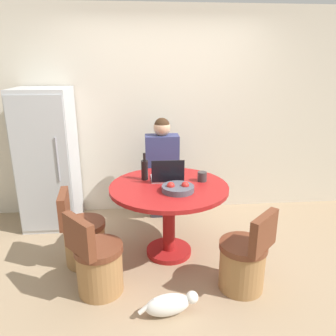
# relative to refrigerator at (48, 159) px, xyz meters

# --- Properties ---
(ground_plane) EXTENTS (12.00, 12.00, 0.00)m
(ground_plane) POSITION_rel_refrigerator_xyz_m (1.41, -1.17, -0.83)
(ground_plane) COLOR #9E8466
(wall_back) EXTENTS (7.00, 0.06, 2.60)m
(wall_back) POSITION_rel_refrigerator_xyz_m (1.41, 0.36, 0.47)
(wall_back) COLOR beige
(wall_back) RESTS_ON ground_plane
(refrigerator) EXTENTS (0.62, 0.63, 1.66)m
(refrigerator) POSITION_rel_refrigerator_xyz_m (0.00, 0.00, 0.00)
(refrigerator) COLOR silver
(refrigerator) RESTS_ON ground_plane
(dining_table) EXTENTS (1.19, 1.19, 0.77)m
(dining_table) POSITION_rel_refrigerator_xyz_m (1.37, -0.83, -0.24)
(dining_table) COLOR maroon
(dining_table) RESTS_ON ground_plane
(chair_left_side) EXTENTS (0.43, 0.42, 0.77)m
(chair_left_side) POSITION_rel_refrigerator_xyz_m (0.51, -0.92, -0.56)
(chair_left_side) COLOR #9E7042
(chair_left_side) RESTS_ON ground_plane
(chair_near_left_corner) EXTENTS (0.49, 0.48, 0.77)m
(chair_near_left_corner) POSITION_rel_refrigerator_xyz_m (0.70, -1.38, -0.56)
(chair_near_left_corner) COLOR #9E7042
(chair_near_left_corner) RESTS_ON ground_plane
(chair_near_right_corner) EXTENTS (0.49, 0.49, 0.77)m
(chair_near_right_corner) POSITION_rel_refrigerator_xyz_m (1.97, -1.45, -0.56)
(chair_near_right_corner) COLOR #9E7042
(chair_near_right_corner) RESTS_ON ground_plane
(person_seated) EXTENTS (0.40, 0.37, 1.32)m
(person_seated) POSITION_rel_refrigerator_xyz_m (1.36, -0.01, -0.11)
(person_seated) COLOR #2D2D38
(person_seated) RESTS_ON ground_plane
(laptop) EXTENTS (0.33, 0.26, 0.24)m
(laptop) POSITION_rel_refrigerator_xyz_m (1.36, -0.68, -0.02)
(laptop) COLOR #B7B7BC
(laptop) RESTS_ON dining_table
(fruit_bowl) EXTENTS (0.31, 0.31, 0.10)m
(fruit_bowl) POSITION_rel_refrigerator_xyz_m (1.44, -0.99, -0.03)
(fruit_bowl) COLOR #4C4C56
(fruit_bowl) RESTS_ON dining_table
(coffee_cup) EXTENTS (0.09, 0.09, 0.10)m
(coffee_cup) POSITION_rel_refrigerator_xyz_m (1.72, -0.73, -0.02)
(coffee_cup) COLOR #383333
(coffee_cup) RESTS_ON dining_table
(bottle) EXTENTS (0.07, 0.07, 0.29)m
(bottle) POSITION_rel_refrigerator_xyz_m (1.13, -0.63, 0.05)
(bottle) COLOR black
(bottle) RESTS_ON dining_table
(cat) EXTENTS (0.49, 0.20, 0.18)m
(cat) POSITION_rel_refrigerator_xyz_m (1.29, -1.72, -0.73)
(cat) COLOR white
(cat) RESTS_ON ground_plane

